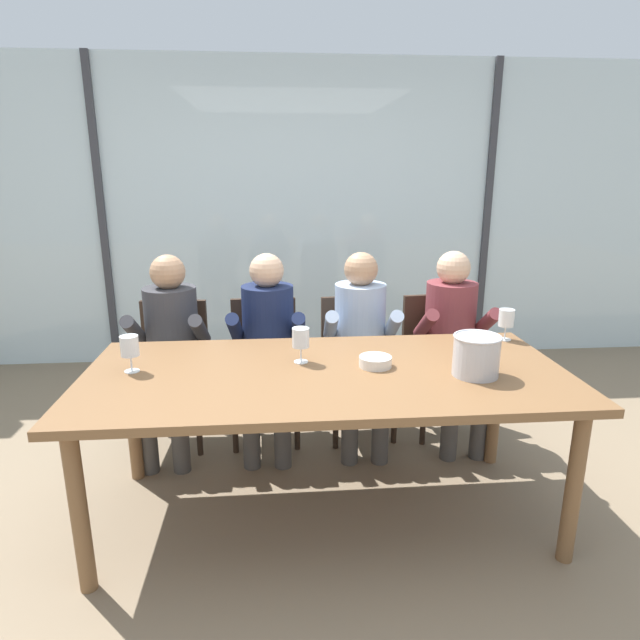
{
  "coord_description": "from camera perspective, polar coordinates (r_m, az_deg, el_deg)",
  "views": [
    {
      "loc": [
        -0.23,
        -2.35,
        1.68
      ],
      "look_at": [
        0.0,
        0.35,
        0.92
      ],
      "focal_mm": 30.05,
      "sensor_mm": 36.0,
      "label": 1
    }
  ],
  "objects": [
    {
      "name": "window_mullion_right",
      "position": [
        5.13,
        17.31,
        10.68
      ],
      "size": [
        0.06,
        0.06,
        2.6
      ],
      "primitive_type": "cube",
      "color": "#38383D",
      "rests_on": "ground"
    },
    {
      "name": "hillside_vineyard",
      "position": [
        8.31,
        -3.33,
        10.86
      ],
      "size": [
        13.46,
        2.4,
        1.99
      ],
      "primitive_type": "cube",
      "color": "#568942",
      "rests_on": "ground"
    },
    {
      "name": "ground",
      "position": [
        3.75,
        -0.86,
        -10.98
      ],
      "size": [
        14.0,
        14.0,
        0.0
      ],
      "primitive_type": "plane",
      "color": "#847056"
    },
    {
      "name": "window_glass_panel",
      "position": [
        4.78,
        -2.14,
        11.05
      ],
      "size": [
        7.46,
        0.03,
        2.6
      ],
      "primitive_type": "cube",
      "color": "silver",
      "rests_on": "ground"
    },
    {
      "name": "person_maroon_top",
      "position": [
        3.48,
        13.98,
        -1.44
      ],
      "size": [
        0.46,
        0.61,
        1.2
      ],
      "rotation": [
        0.0,
        0.0,
        -0.01
      ],
      "color": "brown",
      "rests_on": "ground"
    },
    {
      "name": "chair_near_curtain",
      "position": [
        3.55,
        -15.36,
        -4.15
      ],
      "size": [
        0.46,
        0.46,
        0.88
      ],
      "rotation": [
        0.0,
        0.0,
        -0.04
      ],
      "color": "#332319",
      "rests_on": "ground"
    },
    {
      "name": "wine_glass_by_left_taster",
      "position": [
        3.12,
        19.23,
        0.07
      ],
      "size": [
        0.08,
        0.08,
        0.17
      ],
      "color": "silver",
      "rests_on": "dining_table"
    },
    {
      "name": "chair_left_of_center",
      "position": [
        3.49,
        -5.92,
        -3.96
      ],
      "size": [
        0.45,
        0.45,
        0.88
      ],
      "rotation": [
        0.0,
        0.0,
        0.02
      ],
      "color": "#332319",
      "rests_on": "ground"
    },
    {
      "name": "chair_right_of_center",
      "position": [
        3.67,
        12.36,
        -3.28
      ],
      "size": [
        0.48,
        0.48,
        0.88
      ],
      "rotation": [
        0.0,
        0.0,
        0.1
      ],
      "color": "#332319",
      "rests_on": "ground"
    },
    {
      "name": "tasting_bowl",
      "position": [
        2.58,
        5.91,
        -4.41
      ],
      "size": [
        0.16,
        0.16,
        0.05
      ],
      "primitive_type": "cylinder",
      "color": "silver",
      "rests_on": "dining_table"
    },
    {
      "name": "window_mullion_left",
      "position": [
        4.97,
        -22.16,
        10.11
      ],
      "size": [
        0.06,
        0.06,
        2.6
      ],
      "primitive_type": "cube",
      "color": "#38383D",
      "rests_on": "ground"
    },
    {
      "name": "dining_table",
      "position": [
        2.55,
        0.67,
        -6.9
      ],
      "size": [
        2.26,
        1.05,
        0.77
      ],
      "color": "brown",
      "rests_on": "ground"
    },
    {
      "name": "wine_glass_center_pour",
      "position": [
        2.6,
        -2.06,
        -2.06
      ],
      "size": [
        0.08,
        0.08,
        0.17
      ],
      "color": "silver",
      "rests_on": "dining_table"
    },
    {
      "name": "person_pale_blue_shirt",
      "position": [
        3.34,
        4.38,
        -1.73
      ],
      "size": [
        0.48,
        0.62,
        1.2
      ],
      "rotation": [
        0.0,
        0.0,
        -0.05
      ],
      "color": "#9EB2D1",
      "rests_on": "ground"
    },
    {
      "name": "ice_bucket_primary",
      "position": [
        2.54,
        16.31,
        -3.58
      ],
      "size": [
        0.22,
        0.22,
        0.19
      ],
      "color": "#B7B7BC",
      "rests_on": "dining_table"
    },
    {
      "name": "person_charcoal_jacket",
      "position": [
        3.36,
        -15.68,
        -2.18
      ],
      "size": [
        0.47,
        0.62,
        1.2
      ],
      "rotation": [
        0.0,
        0.0,
        -0.03
      ],
      "color": "#38383D",
      "rests_on": "ground"
    },
    {
      "name": "chair_center",
      "position": [
        3.54,
        3.79,
        -3.62
      ],
      "size": [
        0.48,
        0.48,
        0.88
      ],
      "rotation": [
        0.0,
        0.0,
        0.09
      ],
      "color": "#332319",
      "rests_on": "ground"
    },
    {
      "name": "person_navy_polo",
      "position": [
        3.3,
        -5.59,
        -1.98
      ],
      "size": [
        0.47,
        0.62,
        1.2
      ],
      "rotation": [
        0.0,
        0.0,
        -0.04
      ],
      "color": "#192347",
      "rests_on": "ground"
    },
    {
      "name": "wine_glass_near_bucket",
      "position": [
        2.63,
        -19.61,
        -2.79
      ],
      "size": [
        0.08,
        0.08,
        0.17
      ],
      "color": "silver",
      "rests_on": "dining_table"
    }
  ]
}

